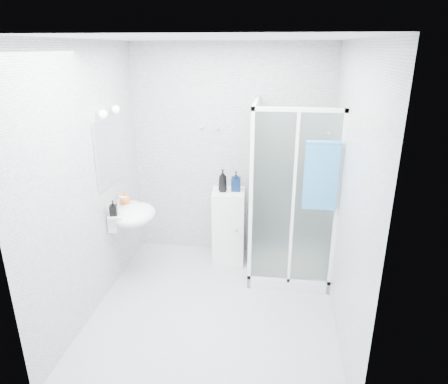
# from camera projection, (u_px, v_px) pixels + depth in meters

# --- Properties ---
(room) EXTENTS (2.40, 2.60, 2.60)m
(room) POSITION_uv_depth(u_px,v_px,m) (213.00, 189.00, 3.67)
(room) COLOR silver
(room) RESTS_ON ground
(shower_enclosure) EXTENTS (0.90, 0.95, 2.00)m
(shower_enclosure) POSITION_uv_depth(u_px,v_px,m) (282.00, 240.00, 4.58)
(shower_enclosure) COLOR silver
(shower_enclosure) RESTS_ON ground
(wall_basin) EXTENTS (0.46, 0.56, 0.35)m
(wall_basin) POSITION_uv_depth(u_px,v_px,m) (132.00, 215.00, 4.38)
(wall_basin) COLOR silver
(wall_basin) RESTS_ON ground
(mirror) EXTENTS (0.02, 0.60, 0.70)m
(mirror) POSITION_uv_depth(u_px,v_px,m) (108.00, 152.00, 4.17)
(mirror) COLOR white
(mirror) RESTS_ON room
(vanity_lights) EXTENTS (0.10, 0.40, 0.08)m
(vanity_lights) POSITION_uv_depth(u_px,v_px,m) (109.00, 111.00, 4.02)
(vanity_lights) COLOR silver
(vanity_lights) RESTS_ON room
(wall_hooks) EXTENTS (0.23, 0.06, 0.03)m
(wall_hooks) POSITION_uv_depth(u_px,v_px,m) (210.00, 128.00, 4.76)
(wall_hooks) COLOR silver
(wall_hooks) RESTS_ON room
(storage_cabinet) EXTENTS (0.41, 0.42, 0.92)m
(storage_cabinet) POSITION_uv_depth(u_px,v_px,m) (228.00, 226.00, 4.89)
(storage_cabinet) COLOR white
(storage_cabinet) RESTS_ON ground
(hand_towel) EXTENTS (0.33, 0.05, 0.70)m
(hand_towel) POSITION_uv_depth(u_px,v_px,m) (321.00, 174.00, 3.85)
(hand_towel) COLOR teal
(hand_towel) RESTS_ON shower_enclosure
(shampoo_bottle_a) EXTENTS (0.13, 0.13, 0.27)m
(shampoo_bottle_a) POSITION_uv_depth(u_px,v_px,m) (223.00, 181.00, 4.68)
(shampoo_bottle_a) COLOR black
(shampoo_bottle_a) RESTS_ON storage_cabinet
(shampoo_bottle_b) EXTENTS (0.11, 0.12, 0.24)m
(shampoo_bottle_b) POSITION_uv_depth(u_px,v_px,m) (236.00, 181.00, 4.71)
(shampoo_bottle_b) COLOR #0A1A3F
(shampoo_bottle_b) RESTS_ON storage_cabinet
(soap_dispenser_orange) EXTENTS (0.15, 0.15, 0.15)m
(soap_dispenser_orange) POSITION_uv_depth(u_px,v_px,m) (125.00, 198.00, 4.46)
(soap_dispenser_orange) COLOR orange
(soap_dispenser_orange) RESTS_ON wall_basin
(soap_dispenser_black) EXTENTS (0.09, 0.09, 0.17)m
(soap_dispenser_black) POSITION_uv_depth(u_px,v_px,m) (113.00, 208.00, 4.17)
(soap_dispenser_black) COLOR black
(soap_dispenser_black) RESTS_ON wall_basin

